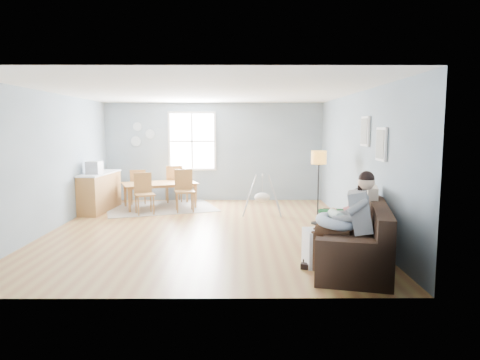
{
  "coord_description": "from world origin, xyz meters",
  "views": [
    {
      "loc": [
        0.67,
        -8.36,
        2.0
      ],
      "look_at": [
        0.71,
        -0.07,
        1.0
      ],
      "focal_mm": 32.0,
      "sensor_mm": 36.0,
      "label": 1
    }
  ],
  "objects_px": {
    "chair_sw": "(144,191)",
    "counter": "(100,191)",
    "father": "(348,217)",
    "baby_swing": "(262,197)",
    "sofa": "(357,243)",
    "monitor": "(94,168)",
    "chair_nw": "(138,185)",
    "floor_lamp": "(319,164)",
    "chair_se": "(184,187)",
    "chair_ne": "(174,181)",
    "dining_table": "(160,195)",
    "toddler": "(352,211)",
    "storage_cube": "(321,248)"
  },
  "relations": [
    {
      "from": "chair_sw",
      "to": "sofa",
      "type": "bearing_deg",
      "value": -43.69
    },
    {
      "from": "toddler",
      "to": "dining_table",
      "type": "relative_size",
      "value": 0.49
    },
    {
      "from": "counter",
      "to": "sofa",
      "type": "bearing_deg",
      "value": -39.13
    },
    {
      "from": "storage_cube",
      "to": "monitor",
      "type": "xyz_separation_m",
      "value": [
        -4.59,
        3.92,
        0.82
      ]
    },
    {
      "from": "father",
      "to": "dining_table",
      "type": "xyz_separation_m",
      "value": [
        -3.52,
        4.84,
        -0.45
      ]
    },
    {
      "from": "dining_table",
      "to": "monitor",
      "type": "relative_size",
      "value": 5.16
    },
    {
      "from": "dining_table",
      "to": "chair_se",
      "type": "bearing_deg",
      "value": -55.9
    },
    {
      "from": "storage_cube",
      "to": "counter",
      "type": "bearing_deg",
      "value": 137.23
    },
    {
      "from": "sofa",
      "to": "toddler",
      "type": "relative_size",
      "value": 2.73
    },
    {
      "from": "toddler",
      "to": "chair_sw",
      "type": "distance_m",
      "value": 5.32
    },
    {
      "from": "sofa",
      "to": "father",
      "type": "relative_size",
      "value": 1.68
    },
    {
      "from": "storage_cube",
      "to": "counter",
      "type": "relative_size",
      "value": 0.31
    },
    {
      "from": "sofa",
      "to": "chair_nw",
      "type": "height_order",
      "value": "chair_nw"
    },
    {
      "from": "sofa",
      "to": "monitor",
      "type": "relative_size",
      "value": 6.85
    },
    {
      "from": "sofa",
      "to": "baby_swing",
      "type": "distance_m",
      "value": 3.94
    },
    {
      "from": "father",
      "to": "baby_swing",
      "type": "distance_m",
      "value": 4.16
    },
    {
      "from": "dining_table",
      "to": "chair_nw",
      "type": "relative_size",
      "value": 1.94
    },
    {
      "from": "floor_lamp",
      "to": "chair_nw",
      "type": "distance_m",
      "value": 4.96
    },
    {
      "from": "chair_nw",
      "to": "dining_table",
      "type": "bearing_deg",
      "value": -34.92
    },
    {
      "from": "father",
      "to": "toddler",
      "type": "distance_m",
      "value": 0.54
    },
    {
      "from": "sofa",
      "to": "toddler",
      "type": "xyz_separation_m",
      "value": [
        -0.03,
        0.23,
        0.44
      ]
    },
    {
      "from": "chair_nw",
      "to": "chair_sw",
      "type": "bearing_deg",
      "value": -71.17
    },
    {
      "from": "sofa",
      "to": "monitor",
      "type": "height_order",
      "value": "monitor"
    },
    {
      "from": "dining_table",
      "to": "baby_swing",
      "type": "height_order",
      "value": "baby_swing"
    },
    {
      "from": "counter",
      "to": "dining_table",
      "type": "bearing_deg",
      "value": 15.91
    },
    {
      "from": "floor_lamp",
      "to": "monitor",
      "type": "bearing_deg",
      "value": 167.15
    },
    {
      "from": "chair_sw",
      "to": "counter",
      "type": "height_order",
      "value": "chair_sw"
    },
    {
      "from": "toddler",
      "to": "chair_ne",
      "type": "relative_size",
      "value": 0.87
    },
    {
      "from": "chair_ne",
      "to": "monitor",
      "type": "distance_m",
      "value": 2.27
    },
    {
      "from": "storage_cube",
      "to": "chair_sw",
      "type": "xyz_separation_m",
      "value": [
        -3.43,
        3.87,
        0.28
      ]
    },
    {
      "from": "floor_lamp",
      "to": "chair_sw",
      "type": "height_order",
      "value": "floor_lamp"
    },
    {
      "from": "chair_ne",
      "to": "counter",
      "type": "bearing_deg",
      "value": -144.64
    },
    {
      "from": "floor_lamp",
      "to": "chair_se",
      "type": "height_order",
      "value": "floor_lamp"
    },
    {
      "from": "counter",
      "to": "baby_swing",
      "type": "distance_m",
      "value": 3.96
    },
    {
      "from": "chair_nw",
      "to": "floor_lamp",
      "type": "bearing_deg",
      "value": -28.41
    },
    {
      "from": "toddler",
      "to": "monitor",
      "type": "distance_m",
      "value": 6.27
    },
    {
      "from": "toddler",
      "to": "storage_cube",
      "type": "height_order",
      "value": "toddler"
    },
    {
      "from": "baby_swing",
      "to": "chair_sw",
      "type": "bearing_deg",
      "value": 179.05
    },
    {
      "from": "chair_nw",
      "to": "monitor",
      "type": "height_order",
      "value": "monitor"
    },
    {
      "from": "monitor",
      "to": "baby_swing",
      "type": "relative_size",
      "value": 0.36
    },
    {
      "from": "toddler",
      "to": "baby_swing",
      "type": "xyz_separation_m",
      "value": [
        -1.16,
        3.52,
        -0.35
      ]
    },
    {
      "from": "dining_table",
      "to": "storage_cube",
      "type": "bearing_deg",
      "value": -77.04
    },
    {
      "from": "chair_se",
      "to": "baby_swing",
      "type": "relative_size",
      "value": 1.05
    },
    {
      "from": "sofa",
      "to": "toddler",
      "type": "distance_m",
      "value": 0.5
    },
    {
      "from": "storage_cube",
      "to": "chair_ne",
      "type": "xyz_separation_m",
      "value": [
        -2.95,
        5.39,
        0.31
      ]
    },
    {
      "from": "dining_table",
      "to": "chair_sw",
      "type": "bearing_deg",
      "value": -129.23
    },
    {
      "from": "chair_sw",
      "to": "counter",
      "type": "xyz_separation_m",
      "value": [
        -1.15,
        0.37,
        -0.07
      ]
    },
    {
      "from": "dining_table",
      "to": "counter",
      "type": "bearing_deg",
      "value": 174.37
    },
    {
      "from": "sofa",
      "to": "chair_ne",
      "type": "distance_m",
      "value": 6.37
    },
    {
      "from": "floor_lamp",
      "to": "monitor",
      "type": "xyz_separation_m",
      "value": [
        -5.06,
        1.15,
        -0.19
      ]
    }
  ]
}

